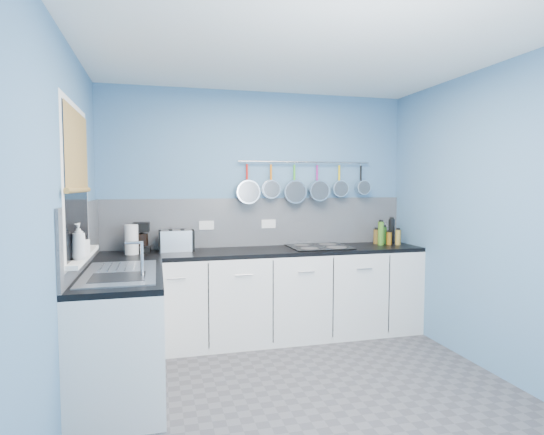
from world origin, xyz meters
name	(u,v)px	position (x,y,z in m)	size (l,w,h in m)	color
floor	(304,393)	(0.00, 0.00, -0.01)	(3.20, 3.00, 0.02)	#47474C
ceiling	(306,46)	(0.00, 0.00, 2.51)	(3.20, 3.00, 0.02)	white
wall_back	(259,212)	(0.00, 1.51, 1.25)	(3.20, 0.02, 2.50)	teal
wall_front	(427,257)	(0.00, -1.51, 1.25)	(3.20, 0.02, 2.50)	teal
wall_left	(63,230)	(-1.61, 0.00, 1.25)	(0.02, 3.00, 2.50)	teal
wall_right	(492,220)	(1.61, 0.00, 1.25)	(0.02, 3.00, 2.50)	teal
backsplash_back	(259,222)	(0.00, 1.49, 1.15)	(3.20, 0.02, 0.50)	gray
backsplash_left	(83,235)	(-1.59, 0.60, 1.15)	(0.02, 1.80, 0.50)	gray
cabinet_run_back	(266,296)	(0.00, 1.20, 0.43)	(3.20, 0.60, 0.86)	white
worktop_back	(266,252)	(0.00, 1.20, 0.88)	(3.20, 0.60, 0.04)	black
cabinet_run_left	(122,337)	(-1.30, 0.30, 0.43)	(0.60, 1.20, 0.86)	white
worktop_left	(120,276)	(-1.30, 0.30, 0.88)	(0.60, 1.20, 0.04)	black
window_frame	(76,183)	(-1.58, 0.30, 1.55)	(0.01, 1.00, 1.10)	white
window_glass	(77,183)	(-1.57, 0.30, 1.55)	(0.01, 0.90, 1.00)	black
bamboo_blind	(77,150)	(-1.56, 0.30, 1.77)	(0.01, 0.90, 0.55)	#A57B43
window_sill	(82,256)	(-1.55, 0.30, 1.04)	(0.10, 0.98, 0.03)	white
sink_unit	(120,273)	(-1.30, 0.30, 0.90)	(0.50, 0.95, 0.01)	silver
mixer_tap	(142,258)	(-1.14, 0.12, 1.03)	(0.12, 0.08, 0.26)	silver
socket_left	(206,225)	(-0.55, 1.48, 1.13)	(0.15, 0.01, 0.09)	white
socket_right	(269,224)	(0.10, 1.48, 1.13)	(0.15, 0.01, 0.09)	white
pot_rail	(306,162)	(0.50, 1.45, 1.78)	(0.02, 0.02, 1.45)	silver
soap_bottle_a	(79,241)	(-1.53, 0.05, 1.17)	(0.09, 0.09, 0.24)	white
soap_bottle_b	(82,244)	(-1.53, 0.17, 1.14)	(0.08, 0.08, 0.17)	white
paper_towel	(132,240)	(-1.27, 1.21, 1.04)	(0.12, 0.12, 0.27)	white
coffee_maker	(141,238)	(-1.18, 1.31, 1.04)	(0.16, 0.18, 0.28)	black
toaster	(177,241)	(-0.86, 1.33, 1.00)	(0.31, 0.18, 0.20)	silver
canister	(188,244)	(-0.75, 1.33, 0.96)	(0.09, 0.09, 0.12)	silver
hob	(319,247)	(0.56, 1.21, 0.91)	(0.60, 0.53, 0.01)	black
pan_0	(247,183)	(-0.13, 1.44, 1.56)	(0.24, 0.11, 0.43)	silver
pan_1	(271,180)	(0.12, 1.44, 1.59)	(0.19, 0.06, 0.38)	silver
pan_2	(294,183)	(0.37, 1.44, 1.56)	(0.25, 0.07, 0.44)	silver
pan_3	(317,182)	(0.63, 1.44, 1.57)	(0.22, 0.11, 0.41)	silver
pan_4	(339,180)	(0.88, 1.44, 1.59)	(0.18, 0.08, 0.37)	silver
pan_5	(361,179)	(1.14, 1.44, 1.61)	(0.16, 0.11, 0.35)	silver
condiment_0	(391,231)	(1.45, 1.31, 1.03)	(0.07, 0.07, 0.27)	black
condiment_1	(384,235)	(1.37, 1.33, 0.99)	(0.06, 0.06, 0.18)	#265919
condiment_2	(377,237)	(1.28, 1.33, 0.98)	(0.07, 0.07, 0.16)	brown
condiment_3	(398,237)	(1.46, 1.20, 0.98)	(0.06, 0.06, 0.16)	olive
condiment_4	(389,238)	(1.37, 1.23, 0.97)	(0.06, 0.06, 0.13)	#8C5914
condiment_5	(381,233)	(1.27, 1.22, 1.02)	(0.06, 0.06, 0.25)	#3F721E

